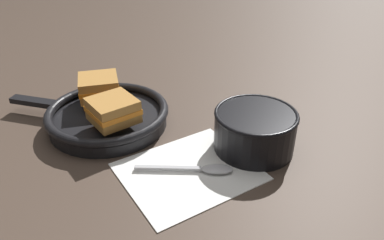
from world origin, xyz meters
The scene contains 7 objects.
ground_plane centered at (0.00, 0.00, 0.00)m, with size 4.00×4.00×0.00m, color #47382D.
napkin centered at (-0.04, -0.08, 0.00)m, with size 0.23×0.20×0.00m.
soup_bowl centered at (0.11, -0.08, 0.05)m, with size 0.16×0.16×0.08m.
spoon centered at (-0.01, -0.09, 0.01)m, with size 0.16×0.11×0.01m.
skillet centered at (-0.10, 0.15, 0.02)m, with size 0.30×0.31×0.04m.
sandwich_near_left centered at (-0.09, 0.21, 0.07)m, with size 0.11×0.11×0.05m.
sandwich_near_right centered at (-0.10, 0.09, 0.07)m, with size 0.09×0.09×0.05m.
Camera 1 is at (-0.31, -0.52, 0.42)m, focal length 35.00 mm.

